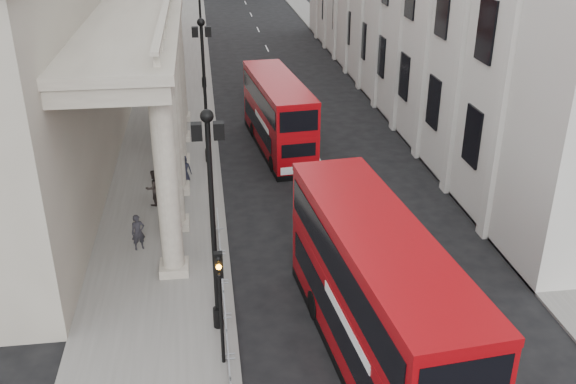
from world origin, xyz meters
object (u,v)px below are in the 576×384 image
at_px(pedestrian_c, 184,169).
at_px(lamp_post_south, 212,210).
at_px(pedestrian_a, 138,232).
at_px(lamp_post_mid, 204,82).
at_px(bus_near, 376,294).
at_px(lamp_post_north, 201,28).
at_px(pedestrian_b, 154,188).
at_px(bus_far, 278,113).
at_px(traffic_light, 220,288).

bearing_deg(pedestrian_c, lamp_post_south, -92.24).
relative_size(lamp_post_south, pedestrian_a, 5.00).
bearing_deg(lamp_post_south, pedestrian_c, 95.92).
xyz_separation_m(lamp_post_mid, pedestrian_c, (-1.36, -2.89, -4.00)).
bearing_deg(pedestrian_a, bus_near, -64.12).
height_order(lamp_post_north, pedestrian_b, lamp_post_north).
bearing_deg(pedestrian_c, bus_near, -75.27).
xyz_separation_m(lamp_post_south, pedestrian_c, (-1.36, 13.11, -4.00)).
height_order(bus_far, pedestrian_a, bus_far).
xyz_separation_m(bus_far, pedestrian_c, (-5.73, -4.79, -1.39)).
distance_m(bus_far, pedestrian_c, 7.60).
relative_size(bus_far, pedestrian_a, 6.24).
bearing_deg(lamp_post_north, pedestrian_c, -94.12).
height_order(bus_far, pedestrian_b, bus_far).
distance_m(traffic_light, bus_near, 5.11).
xyz_separation_m(bus_far, pedestrian_a, (-7.66, -11.76, -1.35)).
bearing_deg(pedestrian_c, lamp_post_mid, 56.63).
distance_m(lamp_post_mid, bus_near, 19.21).
bearing_deg(lamp_post_south, lamp_post_mid, 90.00).
distance_m(traffic_light, bus_far, 20.39).
bearing_deg(pedestrian_a, pedestrian_b, 64.81).
xyz_separation_m(bus_near, pedestrian_c, (-6.53, 15.47, -1.73)).
xyz_separation_m(pedestrian_a, pedestrian_b, (0.48, 4.42, 0.12)).
bearing_deg(lamp_post_mid, bus_far, 23.55).
bearing_deg(lamp_post_south, pedestrian_b, 104.92).
relative_size(traffic_light, pedestrian_c, 2.72).
distance_m(lamp_post_south, bus_near, 6.12).
height_order(lamp_post_north, traffic_light, lamp_post_north).
bearing_deg(bus_near, lamp_post_north, 92.99).
relative_size(bus_near, pedestrian_b, 6.29).
bearing_deg(lamp_post_north, pedestrian_a, -97.25).
bearing_deg(bus_near, pedestrian_b, 116.15).
distance_m(lamp_post_south, lamp_post_mid, 16.00).
distance_m(lamp_post_south, bus_far, 18.61).
bearing_deg(lamp_post_south, lamp_post_north, 90.00).
bearing_deg(lamp_post_south, traffic_light, -87.16).
bearing_deg(pedestrian_c, bus_far, 31.76).
bearing_deg(lamp_post_north, bus_near, -81.44).
bearing_deg(bus_far, lamp_post_mid, -162.42).
distance_m(lamp_post_north, pedestrian_b, 21.96).
height_order(bus_far, pedestrian_c, bus_far).
xyz_separation_m(lamp_post_mid, bus_near, (5.17, -18.36, -2.27)).
distance_m(traffic_light, pedestrian_a, 9.10).
bearing_deg(lamp_post_north, lamp_post_mid, -90.00).
relative_size(lamp_post_south, lamp_post_mid, 1.00).
xyz_separation_m(lamp_post_south, traffic_light, (0.10, -2.02, -1.80)).
height_order(pedestrian_a, pedestrian_b, pedestrian_b).
xyz_separation_m(bus_far, pedestrian_b, (-7.18, -7.34, -1.23)).
bearing_deg(bus_far, pedestrian_c, -146.04).
relative_size(lamp_post_north, bus_far, 0.80).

